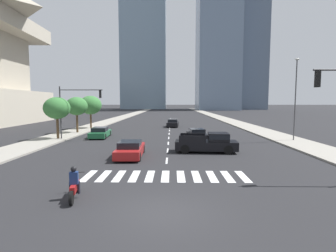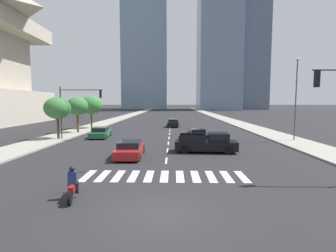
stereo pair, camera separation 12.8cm
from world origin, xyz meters
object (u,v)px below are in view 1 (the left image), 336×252
at_px(motorcycle_lead, 75,186).
at_px(street_tree_second, 77,106).
at_px(street_tree_nearest, 57,108).
at_px(street_tree_third, 90,105).
at_px(street_lamp_east, 296,94).
at_px(sedan_black_1, 173,123).
at_px(sedan_black_3, 197,135).
at_px(pickup_truck, 209,143).
at_px(sedan_green_2, 100,133).
at_px(traffic_signal_far, 76,103).
at_px(sedan_red_0, 130,149).

xyz_separation_m(motorcycle_lead, street_tree_second, (-8.67, 23.81, 3.14)).
xyz_separation_m(street_tree_nearest, street_tree_second, (-0.00, 6.04, 0.12)).
height_order(motorcycle_lead, street_tree_nearest, street_tree_nearest).
bearing_deg(street_tree_nearest, street_tree_third, 90.00).
bearing_deg(street_lamp_east, street_tree_third, 154.25).
relative_size(motorcycle_lead, street_tree_third, 0.43).
height_order(sedan_black_1, sedan_black_3, sedan_black_1).
bearing_deg(motorcycle_lead, sedan_black_3, -32.99).
distance_m(pickup_truck, street_lamp_east, 12.71).
relative_size(sedan_green_2, street_tree_nearest, 1.04).
relative_size(sedan_black_1, street_lamp_east, 0.51).
distance_m(motorcycle_lead, sedan_black_1, 33.72).
height_order(pickup_truck, traffic_signal_far, traffic_signal_far).
xyz_separation_m(sedan_green_2, traffic_signal_far, (-2.10, -1.97, 3.64)).
bearing_deg(sedan_black_1, sedan_green_2, -28.86).
bearing_deg(street_tree_third, pickup_truck, -49.49).
bearing_deg(street_tree_third, street_tree_nearest, -90.00).
xyz_separation_m(sedan_black_3, street_tree_second, (-15.93, 5.54, 3.15)).
bearing_deg(street_tree_second, street_tree_nearest, -90.00).
bearing_deg(street_tree_third, sedan_black_3, -35.81).
bearing_deg(motorcycle_lead, sedan_green_2, 1.17).
distance_m(sedan_black_1, sedan_green_2, 16.32).
relative_size(motorcycle_lead, sedan_green_2, 0.45).
relative_size(sedan_red_0, sedan_black_1, 1.06).
xyz_separation_m(sedan_red_0, sedan_black_1, (3.42, 24.65, 0.03)).
relative_size(street_tree_nearest, street_tree_third, 0.92).
relative_size(sedan_black_3, street_lamp_east, 0.53).
bearing_deg(sedan_black_1, street_lamp_east, 42.94).
height_order(sedan_green_2, sedan_black_3, sedan_green_2).
height_order(motorcycle_lead, sedan_red_0, motorcycle_lead).
height_order(pickup_truck, street_lamp_east, street_lamp_east).
bearing_deg(street_lamp_east, sedan_red_0, -153.61).
height_order(pickup_truck, sedan_red_0, pickup_truck).
height_order(sedan_black_3, traffic_signal_far, traffic_signal_far).
distance_m(pickup_truck, sedan_black_3, 7.50).
relative_size(pickup_truck, street_tree_second, 1.11).
xyz_separation_m(sedan_green_2, street_lamp_east, (22.09, -2.69, 4.58)).
distance_m(sedan_red_0, sedan_black_1, 24.89).
relative_size(motorcycle_lead, street_lamp_east, 0.25).
bearing_deg(sedan_red_0, sedan_black_1, -9.02).
height_order(traffic_signal_far, street_tree_second, traffic_signal_far).
height_order(sedan_green_2, street_tree_nearest, street_tree_nearest).
distance_m(traffic_signal_far, street_tree_third, 12.22).
height_order(sedan_black_3, street_tree_nearest, street_tree_nearest).
bearing_deg(sedan_green_2, pickup_truck, -130.89).
distance_m(traffic_signal_far, street_tree_second, 6.47).
distance_m(street_lamp_east, street_tree_nearest, 26.45).
xyz_separation_m(sedan_green_2, street_tree_third, (-4.31, 10.04, 3.21)).
height_order(motorcycle_lead, street_lamp_east, street_lamp_east).
xyz_separation_m(sedan_black_1, street_lamp_east, (13.22, -16.39, 4.55)).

